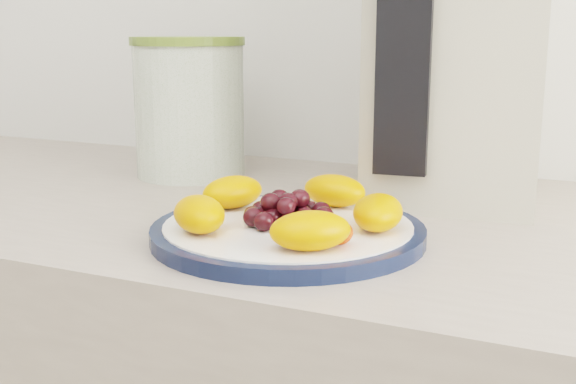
% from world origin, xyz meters
% --- Properties ---
extents(plate_rim, '(0.28, 0.28, 0.01)m').
position_xyz_m(plate_rim, '(0.02, 1.07, 0.91)').
color(plate_rim, '#111A36').
rests_on(plate_rim, counter).
extents(plate_face, '(0.25, 0.25, 0.02)m').
position_xyz_m(plate_face, '(0.02, 1.07, 0.91)').
color(plate_face, white).
rests_on(plate_face, counter).
extents(canister, '(0.19, 0.19, 0.19)m').
position_xyz_m(canister, '(-0.25, 1.31, 0.99)').
color(canister, '#345B17').
rests_on(canister, counter).
extents(canister_lid, '(0.19, 0.19, 0.01)m').
position_xyz_m(canister_lid, '(-0.25, 1.31, 1.09)').
color(canister_lid, olive).
rests_on(canister_lid, canister).
extents(appliance_body, '(0.23, 0.30, 0.35)m').
position_xyz_m(appliance_body, '(0.13, 1.36, 1.07)').
color(appliance_body, '#B4AD99').
rests_on(appliance_body, counter).
extents(appliance_panel, '(0.06, 0.03, 0.26)m').
position_xyz_m(appliance_panel, '(0.09, 1.21, 1.08)').
color(appliance_panel, black).
rests_on(appliance_panel, appliance_body).
extents(fruit_plate, '(0.24, 0.24, 0.04)m').
position_xyz_m(fruit_plate, '(0.02, 1.07, 0.93)').
color(fruit_plate, orange).
rests_on(fruit_plate, plate_face).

